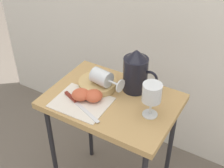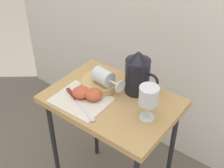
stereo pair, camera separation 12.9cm
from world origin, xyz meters
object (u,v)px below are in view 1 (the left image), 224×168
Objects in this scene: apple_half_right at (94,96)px; pitcher at (136,74)px; wine_glass_tipped_near at (102,78)px; knife at (76,102)px; basket_tray at (98,84)px; apple_half_left at (81,95)px; table at (112,111)px; wine_glass_upright at (152,94)px.

pitcher is at bearing 54.19° from apple_half_right.
knife is at bearing -109.20° from wine_glass_tipped_near.
knife is (-0.17, -0.22, -0.08)m from pitcher.
basket_tray reaches higher than knife.
apple_half_left is 0.04m from knife.
pitcher is 0.15m from wine_glass_tipped_near.
apple_half_left is (-0.12, -0.07, 0.10)m from table.
apple_half_right reaches higher than basket_tray.
apple_half_right is at bearing 47.29° from knife.
basket_tray is at bearing 158.01° from table.
knife is at bearing -132.71° from apple_half_right.
knife is at bearing -88.81° from apple_half_left.
wine_glass_upright is at bearing -9.25° from wine_glass_tipped_near.
pitcher is at bearing 136.81° from wine_glass_upright.
basket_tray is 1.14× the size of wine_glass_upright.
wine_glass_upright reaches higher than knife.
basket_tray is (-0.10, 0.04, 0.09)m from table.
knife is (0.00, -0.04, -0.02)m from apple_half_left.
table is 0.14m from basket_tray.
table is at bearing 38.88° from apple_half_right.
pitcher is 2.63× the size of apple_half_left.
wine_glass_tipped_near reaches higher than apple_half_left.
apple_half_right is 0.08m from knife.
table is 0.13m from apple_half_right.
pitcher is at bearing 47.27° from apple_half_left.
wine_glass_tipped_near is 0.67× the size of knife.
wine_glass_upright is at bearing -10.30° from basket_tray.
apple_half_left is (-0.05, -0.10, -0.05)m from wine_glass_tipped_near.
apple_half_right reaches higher than knife.
apple_half_right is (-0.25, -0.04, -0.08)m from wine_glass_upright.
pitcher reaches higher than apple_half_left.
basket_tray is 0.11m from apple_half_left.
knife is (-0.05, -0.06, -0.02)m from apple_half_right.
wine_glass_upright is 0.66× the size of knife.
apple_half_right is at bearing -67.62° from basket_tray.
apple_half_left is at bearing -132.73° from pitcher.
wine_glass_tipped_near is at bearing 170.75° from wine_glass_upright.
wine_glass_upright is (0.13, -0.13, 0.02)m from pitcher.
table is 3.25× the size of pitcher.
pitcher reaches higher than table.
apple_half_left reaches higher than table.
pitcher is 1.32× the size of wine_glass_tipped_near.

